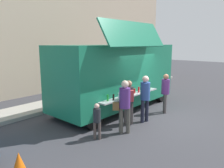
% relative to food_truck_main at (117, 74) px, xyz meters
% --- Properties ---
extents(ground_plane, '(60.00, 60.00, 0.00)m').
position_rel_food_truck_main_xyz_m(ground_plane, '(0.06, -2.14, -1.59)').
color(ground_plane, '#38383D').
extents(curb_strip, '(28.00, 1.60, 0.15)m').
position_rel_food_truck_main_xyz_m(curb_strip, '(-4.00, 2.62, -1.51)').
color(curb_strip, '#9E998E').
rests_on(curb_strip, ground).
extents(food_truck_main, '(6.33, 2.91, 3.80)m').
position_rel_food_truck_main_xyz_m(food_truck_main, '(0.00, 0.00, 0.00)').
color(food_truck_main, '#187351').
rests_on(food_truck_main, ground).
extents(traffic_cone_orange, '(0.36, 0.36, 0.55)m').
position_rel_food_truck_main_xyz_m(traffic_cone_orange, '(-5.53, -1.56, -1.31)').
color(traffic_cone_orange, orange).
rests_on(traffic_cone_orange, ground).
extents(trash_bin, '(0.60, 0.60, 1.02)m').
position_rel_food_truck_main_xyz_m(trash_bin, '(3.71, 2.32, -1.08)').
color(trash_bin, '#2C6434').
rests_on(trash_bin, ground).
extents(customer_front_ordering, '(0.37, 0.36, 1.78)m').
position_rel_food_truck_main_xyz_m(customer_front_ordering, '(-0.73, -1.94, -0.52)').
color(customer_front_ordering, '#1F2335').
rests_on(customer_front_ordering, ground).
extents(customer_mid_with_backpack, '(0.52, 0.50, 1.65)m').
position_rel_food_truck_main_xyz_m(customer_mid_with_backpack, '(-1.35, -1.63, -0.58)').
color(customer_mid_with_backpack, '#4E4645').
rests_on(customer_mid_with_backpack, ground).
extents(customer_rear_waiting, '(0.49, 0.54, 1.79)m').
position_rel_food_truck_main_xyz_m(customer_rear_waiting, '(-2.08, -1.97, -0.52)').
color(customer_rear_waiting, '#4B4A43').
rests_on(customer_rear_waiting, ground).
extents(customer_extra_browsing, '(0.35, 0.35, 1.69)m').
position_rel_food_truck_main_xyz_m(customer_extra_browsing, '(0.82, -2.01, -0.57)').
color(customer_extra_browsing, '#4A4544').
rests_on(customer_extra_browsing, ground).
extents(child_near_queue, '(0.24, 0.24, 1.16)m').
position_rel_food_truck_main_xyz_m(child_near_queue, '(-3.02, -1.62, -0.89)').
color(child_near_queue, '#50443F').
rests_on(child_near_queue, ground).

